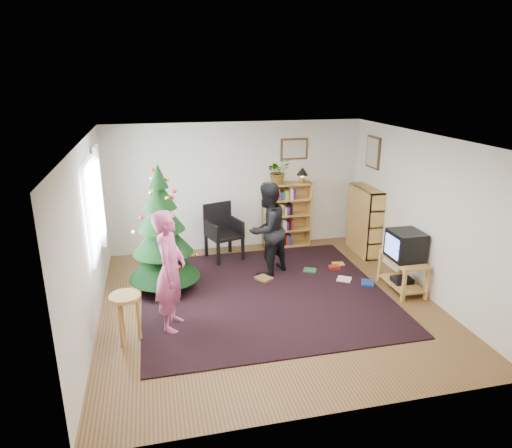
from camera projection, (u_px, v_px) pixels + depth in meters
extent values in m
plane|color=brown|center=(268.00, 302.00, 7.02)|extent=(5.00, 5.00, 0.00)
plane|color=white|center=(270.00, 139.00, 6.24)|extent=(5.00, 5.00, 0.00)
cube|color=silver|center=(237.00, 186.00, 8.95)|extent=(5.00, 0.02, 2.50)
cube|color=silver|center=(335.00, 306.00, 4.32)|extent=(5.00, 0.02, 2.50)
cube|color=silver|center=(88.00, 239.00, 6.10)|extent=(0.02, 5.00, 2.50)
cube|color=silver|center=(423.00, 214.00, 7.17)|extent=(0.02, 5.00, 2.50)
cube|color=black|center=(263.00, 293.00, 7.30)|extent=(3.80, 3.60, 0.02)
cube|color=silver|center=(93.00, 208.00, 6.58)|extent=(0.04, 1.20, 1.40)
cube|color=white|center=(100.00, 196.00, 7.24)|extent=(0.06, 0.35, 1.60)
cube|color=#4C3319|center=(294.00, 149.00, 8.95)|extent=(0.55, 0.03, 0.42)
cube|color=beige|center=(294.00, 149.00, 8.95)|extent=(0.47, 0.01, 0.34)
cube|color=#4C3319|center=(373.00, 152.00, 8.56)|extent=(0.03, 0.50, 0.60)
cube|color=beige|center=(373.00, 152.00, 8.56)|extent=(0.01, 0.42, 0.52)
cylinder|color=#3F2816|center=(165.00, 283.00, 7.43)|extent=(0.11, 0.11, 0.22)
cone|color=black|center=(164.00, 258.00, 7.30)|extent=(1.14, 1.14, 0.64)
cone|color=black|center=(162.00, 236.00, 7.18)|extent=(0.96, 0.96, 0.57)
cone|color=black|center=(161.00, 214.00, 7.07)|extent=(0.74, 0.74, 0.51)
cone|color=black|center=(159.00, 194.00, 6.97)|extent=(0.51, 0.51, 0.44)
cone|color=black|center=(158.00, 176.00, 6.88)|extent=(0.29, 0.29, 0.37)
cube|color=#BE9543|center=(287.00, 215.00, 9.20)|extent=(0.95, 0.30, 1.30)
cube|color=#BE9543|center=(288.00, 184.00, 9.00)|extent=(0.95, 0.30, 0.03)
cube|color=#BE9543|center=(364.00, 220.00, 8.83)|extent=(0.30, 0.95, 1.30)
cube|color=#BE9543|center=(367.00, 189.00, 8.63)|extent=(0.30, 0.95, 0.03)
cube|color=#BE9543|center=(404.00, 260.00, 7.27)|extent=(0.46, 0.82, 0.04)
cube|color=#BE9543|center=(404.00, 287.00, 6.96)|extent=(0.05, 0.05, 0.51)
cube|color=#BE9543|center=(427.00, 284.00, 7.04)|extent=(0.05, 0.05, 0.51)
cube|color=#BE9543|center=(380.00, 267.00, 7.66)|extent=(0.05, 0.05, 0.51)
cube|color=#BE9543|center=(401.00, 265.00, 7.75)|extent=(0.05, 0.05, 0.51)
cube|color=#BE9543|center=(402.00, 283.00, 7.40)|extent=(0.42, 0.78, 0.03)
cube|color=black|center=(402.00, 280.00, 7.38)|extent=(0.30, 0.25, 0.08)
cube|color=black|center=(406.00, 245.00, 7.19)|extent=(0.47, 0.52, 0.45)
cube|color=#5D88FF|center=(392.00, 246.00, 7.14)|extent=(0.01, 0.41, 0.33)
cube|color=black|center=(224.00, 235.00, 8.55)|extent=(0.72, 0.72, 0.05)
cube|color=black|center=(222.00, 217.00, 8.70)|extent=(0.56, 0.23, 0.57)
cube|color=black|center=(213.00, 253.00, 8.33)|extent=(0.06, 0.06, 0.47)
cube|color=black|center=(240.00, 251.00, 8.44)|extent=(0.06, 0.06, 0.47)
cube|color=black|center=(209.00, 244.00, 8.80)|extent=(0.06, 0.06, 0.47)
cube|color=black|center=(235.00, 241.00, 8.91)|extent=(0.06, 0.06, 0.47)
cylinder|color=#BE9543|center=(125.00, 297.00, 5.80)|extent=(0.40, 0.40, 0.04)
cylinder|color=#BE9543|center=(139.00, 319.00, 5.94)|extent=(0.05, 0.05, 0.63)
cylinder|color=#BE9543|center=(122.00, 316.00, 6.01)|extent=(0.05, 0.05, 0.63)
cylinder|color=#BE9543|center=(121.00, 326.00, 5.77)|extent=(0.05, 0.05, 0.63)
imported|color=#C34E81|center=(170.00, 271.00, 6.08)|extent=(0.56, 0.70, 1.69)
imported|color=black|center=(267.00, 230.00, 7.80)|extent=(1.00, 0.95, 1.62)
imported|color=gray|center=(278.00, 171.00, 8.87)|extent=(0.52, 0.48, 0.50)
cylinder|color=#A57F33|center=(302.00, 180.00, 9.04)|extent=(0.09, 0.09, 0.09)
sphere|color=#FFD88C|center=(302.00, 175.00, 9.01)|extent=(0.09, 0.09, 0.09)
cone|color=black|center=(302.00, 171.00, 8.99)|extent=(0.23, 0.23, 0.15)
cube|color=#A51E19|center=(334.00, 268.00, 8.18)|extent=(0.20, 0.20, 0.08)
cube|color=navy|center=(368.00, 283.00, 7.58)|extent=(0.20, 0.20, 0.08)
cube|color=#1E592D|center=(310.00, 270.00, 8.09)|extent=(0.20, 0.20, 0.08)
cube|color=gold|center=(338.00, 263.00, 8.38)|extent=(0.20, 0.20, 0.08)
cube|color=brown|center=(264.00, 278.00, 7.75)|extent=(0.20, 0.20, 0.08)
cube|color=beige|center=(344.00, 279.00, 7.74)|extent=(0.20, 0.20, 0.08)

